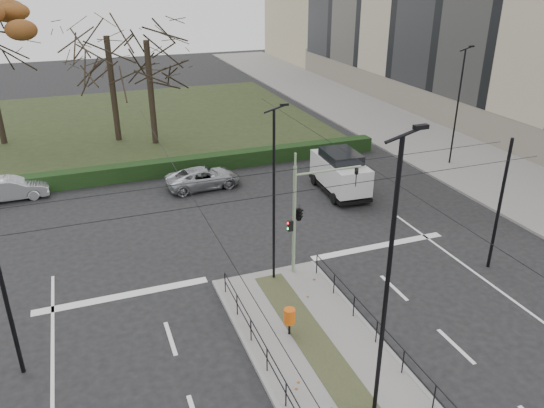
{
  "coord_description": "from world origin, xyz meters",
  "views": [
    {
      "loc": [
        -6.72,
        -13.81,
        12.29
      ],
      "look_at": [
        1.18,
        7.18,
        2.24
      ],
      "focal_mm": 35.0,
      "sensor_mm": 36.0,
      "label": 1
    }
  ],
  "objects_px": {
    "streetlamp_median_near": "(388,284)",
    "streetlamp_sidewalk": "(458,106)",
    "streetlamp_median_far": "(274,196)",
    "bare_tree_center": "(107,44)",
    "traffic_light": "(301,212)",
    "parked_car_second": "(11,189)",
    "parked_car_fourth": "(203,178)",
    "white_van": "(340,171)",
    "litter_bin": "(289,316)",
    "bare_tree_near": "(147,48)"
  },
  "relations": [
    {
      "from": "streetlamp_median_near",
      "to": "streetlamp_sidewalk",
      "type": "bearing_deg",
      "value": 47.15
    },
    {
      "from": "streetlamp_median_far",
      "to": "bare_tree_center",
      "type": "height_order",
      "value": "bare_tree_center"
    },
    {
      "from": "traffic_light",
      "to": "parked_car_second",
      "type": "relative_size",
      "value": 1.22
    },
    {
      "from": "parked_car_fourth",
      "to": "bare_tree_center",
      "type": "bearing_deg",
      "value": 14.26
    },
    {
      "from": "parked_car_second",
      "to": "white_van",
      "type": "bearing_deg",
      "value": -108.43
    },
    {
      "from": "streetlamp_median_far",
      "to": "parked_car_fourth",
      "type": "xyz_separation_m",
      "value": [
        -0.28,
        11.33,
        -3.33
      ]
    },
    {
      "from": "litter_bin",
      "to": "streetlamp_sidewalk",
      "type": "bearing_deg",
      "value": 37.48
    },
    {
      "from": "white_van",
      "to": "bare_tree_near",
      "type": "xyz_separation_m",
      "value": [
        -8.71,
        13.33,
        5.74
      ]
    },
    {
      "from": "white_van",
      "to": "bare_tree_near",
      "type": "distance_m",
      "value": 16.93
    },
    {
      "from": "traffic_light",
      "to": "streetlamp_sidewalk",
      "type": "height_order",
      "value": "streetlamp_sidewalk"
    },
    {
      "from": "streetlamp_median_far",
      "to": "white_van",
      "type": "distance_m",
      "value": 10.85
    },
    {
      "from": "streetlamp_median_far",
      "to": "white_van",
      "type": "relative_size",
      "value": 1.53
    },
    {
      "from": "streetlamp_median_near",
      "to": "parked_car_second",
      "type": "distance_m",
      "value": 24.54
    },
    {
      "from": "streetlamp_sidewalk",
      "to": "streetlamp_median_far",
      "type": "bearing_deg",
      "value": -150.05
    },
    {
      "from": "traffic_light",
      "to": "white_van",
      "type": "height_order",
      "value": "traffic_light"
    },
    {
      "from": "litter_bin",
      "to": "streetlamp_median_far",
      "type": "distance_m",
      "value": 4.93
    },
    {
      "from": "bare_tree_center",
      "to": "bare_tree_near",
      "type": "bearing_deg",
      "value": -35.41
    },
    {
      "from": "bare_tree_near",
      "to": "streetlamp_median_near",
      "type": "bearing_deg",
      "value": -86.47
    },
    {
      "from": "parked_car_second",
      "to": "bare_tree_near",
      "type": "bearing_deg",
      "value": -52.06
    },
    {
      "from": "streetlamp_median_far",
      "to": "parked_car_second",
      "type": "height_order",
      "value": "streetlamp_median_far"
    },
    {
      "from": "streetlamp_sidewalk",
      "to": "traffic_light",
      "type": "bearing_deg",
      "value": -148.52
    },
    {
      "from": "streetlamp_median_far",
      "to": "streetlamp_sidewalk",
      "type": "relative_size",
      "value": 0.98
    },
    {
      "from": "streetlamp_median_far",
      "to": "streetlamp_sidewalk",
      "type": "bearing_deg",
      "value": 29.95
    },
    {
      "from": "streetlamp_median_far",
      "to": "parked_car_second",
      "type": "relative_size",
      "value": 1.87
    },
    {
      "from": "streetlamp_median_near",
      "to": "litter_bin",
      "type": "bearing_deg",
      "value": 103.76
    },
    {
      "from": "streetlamp_sidewalk",
      "to": "parked_car_second",
      "type": "distance_m",
      "value": 27.92
    },
    {
      "from": "traffic_light",
      "to": "streetlamp_median_far",
      "type": "relative_size",
      "value": 0.65
    },
    {
      "from": "parked_car_second",
      "to": "litter_bin",
      "type": "bearing_deg",
      "value": -150.4
    },
    {
      "from": "streetlamp_sidewalk",
      "to": "white_van",
      "type": "relative_size",
      "value": 1.57
    },
    {
      "from": "litter_bin",
      "to": "streetlamp_sidewalk",
      "type": "xyz_separation_m",
      "value": [
        17.22,
        13.2,
        3.14
      ]
    },
    {
      "from": "streetlamp_median_near",
      "to": "parked_car_fourth",
      "type": "height_order",
      "value": "streetlamp_median_near"
    },
    {
      "from": "streetlamp_median_near",
      "to": "white_van",
      "type": "height_order",
      "value": "streetlamp_median_near"
    },
    {
      "from": "traffic_light",
      "to": "bare_tree_near",
      "type": "relative_size",
      "value": 0.49
    },
    {
      "from": "bare_tree_center",
      "to": "bare_tree_near",
      "type": "height_order",
      "value": "bare_tree_center"
    },
    {
      "from": "streetlamp_median_near",
      "to": "bare_tree_near",
      "type": "distance_m",
      "value": 29.27
    },
    {
      "from": "streetlamp_median_near",
      "to": "white_van",
      "type": "distance_m",
      "value": 17.53
    },
    {
      "from": "traffic_light",
      "to": "litter_bin",
      "type": "distance_m",
      "value": 4.92
    },
    {
      "from": "white_van",
      "to": "traffic_light",
      "type": "bearing_deg",
      "value": -127.69
    },
    {
      "from": "bare_tree_center",
      "to": "parked_car_second",
      "type": "bearing_deg",
      "value": -126.23
    },
    {
      "from": "parked_car_fourth",
      "to": "bare_tree_near",
      "type": "xyz_separation_m",
      "value": [
        -1.33,
        9.77,
        6.43
      ]
    },
    {
      "from": "traffic_light",
      "to": "white_van",
      "type": "xyz_separation_m",
      "value": [
        5.87,
        7.6,
        -1.67
      ]
    },
    {
      "from": "bare_tree_center",
      "to": "streetlamp_sidewalk",
      "type": "bearing_deg",
      "value": -33.3
    },
    {
      "from": "traffic_light",
      "to": "litter_bin",
      "type": "xyz_separation_m",
      "value": [
        -2.09,
        -3.94,
        -2.08
      ]
    },
    {
      "from": "litter_bin",
      "to": "streetlamp_median_near",
      "type": "relative_size",
      "value": 0.12
    },
    {
      "from": "litter_bin",
      "to": "streetlamp_median_far",
      "type": "relative_size",
      "value": 0.14
    },
    {
      "from": "streetlamp_median_near",
      "to": "parked_car_fourth",
      "type": "bearing_deg",
      "value": 91.39
    },
    {
      "from": "streetlamp_sidewalk",
      "to": "parked_car_second",
      "type": "height_order",
      "value": "streetlamp_sidewalk"
    },
    {
      "from": "litter_bin",
      "to": "streetlamp_median_far",
      "type": "xyz_separation_m",
      "value": [
        0.85,
        3.77,
        3.06
      ]
    },
    {
      "from": "streetlamp_median_far",
      "to": "parked_car_fourth",
      "type": "distance_m",
      "value": 11.81
    },
    {
      "from": "streetlamp_sidewalk",
      "to": "bare_tree_center",
      "type": "relative_size",
      "value": 0.75
    }
  ]
}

